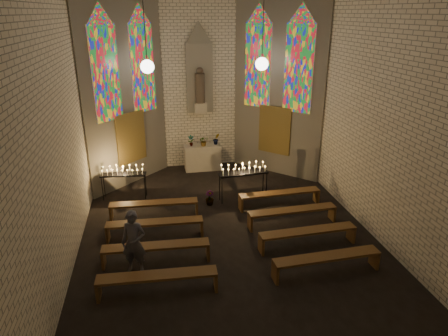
{
  "coord_description": "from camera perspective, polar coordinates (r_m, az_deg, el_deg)",
  "views": [
    {
      "loc": [
        -1.86,
        -9.21,
        5.86
      ],
      "look_at": [
        0.04,
        1.04,
        1.75
      ],
      "focal_mm": 32.0,
      "sensor_mm": 36.0,
      "label": 1
    }
  ],
  "objects": [
    {
      "name": "pew_left_1",
      "position": [
        11.21,
        -9.84,
        -7.93
      ],
      "size": [
        2.64,
        0.49,
        0.5
      ],
      "rotation": [
        0.0,
        0.0,
        -0.05
      ],
      "color": "#583819",
      "rests_on": "ground"
    },
    {
      "name": "pew_left_0",
      "position": [
        12.27,
        -9.97,
        -5.21
      ],
      "size": [
        2.64,
        0.49,
        0.5
      ],
      "rotation": [
        0.0,
        0.0,
        -0.05
      ],
      "color": "#583819",
      "rests_on": "ground"
    },
    {
      "name": "pew_left_2",
      "position": [
        10.17,
        -9.68,
        -11.22
      ],
      "size": [
        2.64,
        0.49,
        0.5
      ],
      "rotation": [
        0.0,
        0.0,
        -0.05
      ],
      "color": "#583819",
      "rests_on": "ground"
    },
    {
      "name": "flower_vase_right",
      "position": [
        15.58,
        -1.11,
        4.18
      ],
      "size": [
        0.27,
        0.24,
        0.44
      ],
      "primitive_type": "imported",
      "rotation": [
        0.0,
        0.0,
        0.19
      ],
      "color": "#4C723F",
      "rests_on": "altar"
    },
    {
      "name": "flower_vase_center",
      "position": [
        15.41,
        -2.91,
        3.88
      ],
      "size": [
        0.41,
        0.38,
        0.4
      ],
      "primitive_type": "imported",
      "rotation": [
        0.0,
        0.0,
        0.21
      ],
      "color": "#4C723F",
      "rests_on": "altar"
    },
    {
      "name": "pew_left_3",
      "position": [
        9.18,
        -9.49,
        -15.23
      ],
      "size": [
        2.64,
        0.49,
        0.5
      ],
      "rotation": [
        0.0,
        0.0,
        -0.05
      ],
      "color": "#583819",
      "rests_on": "ground"
    },
    {
      "name": "votive_stand_left",
      "position": [
        13.51,
        -14.23,
        -0.59
      ],
      "size": [
        1.5,
        0.5,
        1.08
      ],
      "rotation": [
        0.0,
        0.0,
        -0.1
      ],
      "color": "black",
      "rests_on": "ground"
    },
    {
      "name": "visitor",
      "position": [
        9.74,
        -12.74,
        -10.33
      ],
      "size": [
        0.67,
        0.54,
        1.61
      ],
      "primitive_type": "imported",
      "rotation": [
        0.0,
        0.0,
        -0.29
      ],
      "color": "#4E4D58",
      "rests_on": "ground"
    },
    {
      "name": "aisle_flower_pot",
      "position": [
        12.92,
        -2.08,
        -4.3
      ],
      "size": [
        0.3,
        0.3,
        0.48
      ],
      "primitive_type": "imported",
      "rotation": [
        0.0,
        0.0,
        -0.12
      ],
      "color": "#4C723F",
      "rests_on": "ground"
    },
    {
      "name": "pew_right_1",
      "position": [
        11.85,
        9.75,
        -6.22
      ],
      "size": [
        2.64,
        0.49,
        0.5
      ],
      "rotation": [
        0.0,
        0.0,
        0.05
      ],
      "color": "#583819",
      "rests_on": "ground"
    },
    {
      "name": "floor",
      "position": [
        11.07,
        0.81,
        -10.44
      ],
      "size": [
        12.0,
        12.0,
        0.0
      ],
      "primitive_type": "plane",
      "color": "black",
      "rests_on": "ground"
    },
    {
      "name": "altar",
      "position": [
        15.72,
        -3.06,
        1.55
      ],
      "size": [
        1.4,
        0.6,
        1.0
      ],
      "primitive_type": "cube",
      "color": "beige",
      "rests_on": "ground"
    },
    {
      "name": "pew_right_3",
      "position": [
        9.95,
        14.48,
        -12.46
      ],
      "size": [
        2.64,
        0.49,
        0.5
      ],
      "rotation": [
        0.0,
        0.0,
        0.05
      ],
      "color": "#583819",
      "rests_on": "ground"
    },
    {
      "name": "pew_right_2",
      "position": [
        10.87,
        11.89,
        -9.07
      ],
      "size": [
        2.64,
        0.49,
        0.5
      ],
      "rotation": [
        0.0,
        0.0,
        0.05
      ],
      "color": "#583819",
      "rests_on": "ground"
    },
    {
      "name": "pew_right_0",
      "position": [
        12.86,
        7.95,
        -3.79
      ],
      "size": [
        2.64,
        0.49,
        0.5
      ],
      "rotation": [
        0.0,
        0.0,
        0.05
      ],
      "color": "#583819",
      "rests_on": "ground"
    },
    {
      "name": "votive_stand_right",
      "position": [
        12.98,
        2.78,
        -0.37
      ],
      "size": [
        1.66,
        0.53,
        1.2
      ],
      "rotation": [
        0.0,
        0.0,
        0.09
      ],
      "color": "black",
      "rests_on": "ground"
    },
    {
      "name": "room",
      "position": [
        12.9,
        -2.09,
        11.93
      ],
      "size": [
        8.22,
        12.43,
        7.0
      ],
      "color": "#F3E8CC",
      "rests_on": "ground"
    },
    {
      "name": "flower_vase_left",
      "position": [
        15.43,
        -4.75,
        3.93
      ],
      "size": [
        0.25,
        0.18,
        0.43
      ],
      "primitive_type": "imported",
      "rotation": [
        0.0,
        0.0,
        0.13
      ],
      "color": "#4C723F",
      "rests_on": "altar"
    }
  ]
}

